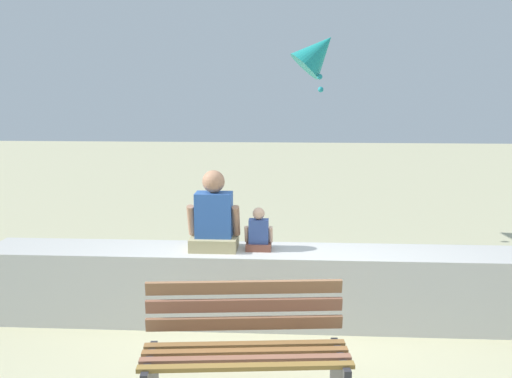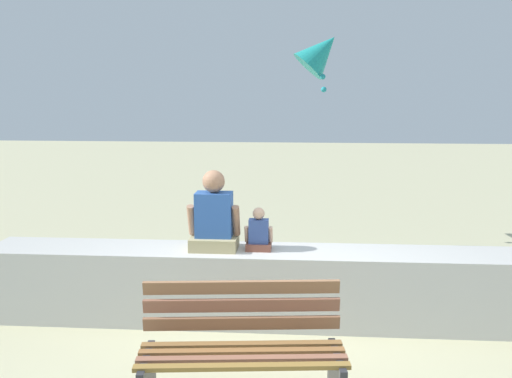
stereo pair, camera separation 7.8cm
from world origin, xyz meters
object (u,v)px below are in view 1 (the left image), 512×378
(person_adult, at_px, (214,219))
(kite_teal, at_px, (318,52))
(person_child, at_px, (259,233))
(park_bench, at_px, (245,356))

(person_adult, bearing_deg, kite_teal, 71.45)
(person_child, relative_size, kite_teal, 0.42)
(person_child, bearing_deg, park_bench, -90.02)
(person_child, xyz_separation_m, kite_teal, (0.67, 3.30, 1.90))
(park_bench, height_order, kite_teal, kite_teal)
(park_bench, xyz_separation_m, kite_teal, (0.67, 4.93, 2.38))
(person_adult, relative_size, kite_teal, 0.79)
(park_bench, xyz_separation_m, person_adult, (-0.43, 1.63, 0.62))
(park_bench, xyz_separation_m, person_child, (0.00, 1.63, 0.48))
(person_adult, relative_size, person_child, 1.86)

